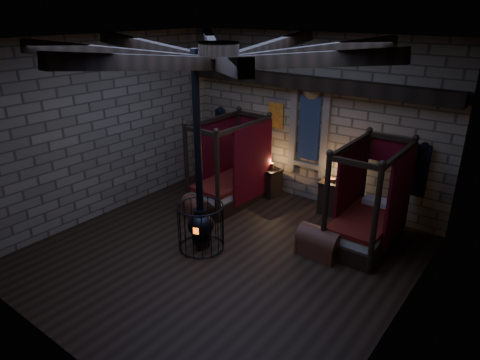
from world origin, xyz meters
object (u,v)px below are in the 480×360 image
Objects in this scene: bed_right at (367,220)px; bed_left at (231,183)px; trunk_left at (196,208)px; trunk_right at (319,243)px; stove at (201,222)px.

bed_left is at bearing -178.71° from bed_right.
trunk_right reaches higher than trunk_left.
bed_left is 3.58m from bed_right.
trunk_right is 0.21× the size of stove.
bed_right is 2.52× the size of trunk_right.
stove is at bearing -29.72° from trunk_left.
bed_left reaches higher than trunk_left.
stove is (-2.10, -1.24, 0.33)m from trunk_right.
bed_right is (3.58, 0.12, -0.00)m from bed_left.
bed_left is 1.00× the size of bed_right.
trunk_right is at bearing -15.41° from bed_left.
stove reaches higher than bed_left.
bed_left is 2.37m from stove.
trunk_right is (3.02, -0.94, -0.26)m from bed_left.
bed_right reaches higher than trunk_right.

